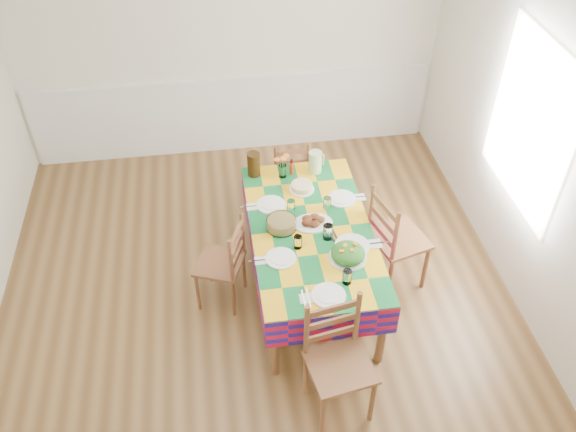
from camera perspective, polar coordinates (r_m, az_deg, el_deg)
The scene contains 23 objects.
room at distance 4.45m, azimuth -3.25°, elevation 2.54°, with size 4.58×5.08×2.78m.
wainscot at distance 6.98m, azimuth -5.14°, elevation 9.65°, with size 4.41×0.06×0.92m.
window_right at distance 5.22m, azimuth 21.69°, elevation 7.94°, with size 1.40×1.40×0.00m, color white.
dining_table at distance 5.10m, azimuth 2.16°, elevation -1.84°, with size 1.00×1.86×0.72m.
setting_near_head at distance 4.55m, azimuth 4.39°, elevation -6.79°, with size 0.42×0.28×0.12m.
setting_left_near at distance 4.80m, azimuth -0.16°, elevation -3.41°, with size 0.44×0.26×0.12m.
setting_left_far at distance 5.23m, azimuth -0.99°, elevation 1.02°, with size 0.46×0.27×0.12m.
setting_right_near at distance 4.91m, azimuth 5.28°, elevation -2.30°, with size 0.53×0.31×0.14m.
setting_right_far at distance 5.30m, azimuth 4.63°, elevation 1.48°, with size 0.46×0.27×0.12m.
meat_platter at distance 5.07m, azimuth 2.32°, elevation -0.53°, with size 0.34×0.24×0.07m.
salad_platter at distance 4.78m, azimuth 5.63°, elevation -3.54°, with size 0.30×0.30×0.13m.
pasta_bowl at distance 5.02m, azimuth -0.63°, elevation -0.73°, with size 0.25×0.25×0.09m.
cake at distance 5.42m, azimuth 1.30°, elevation 2.73°, with size 0.22×0.22×0.06m.
serving_utensils at distance 5.01m, azimuth 4.06°, elevation -1.61°, with size 0.12×0.27×0.01m.
flower_vase at distance 5.53m, azimuth -0.52°, elevation 4.54°, with size 0.15×0.12×0.24m.
hot_sauce at distance 5.57m, azimuth 0.33°, elevation 4.63°, with size 0.04×0.04×0.16m, color red.
green_pitcher at distance 5.59m, azimuth 2.56°, elevation 5.08°, with size 0.12×0.12×0.21m, color #B2D496.
tea_pitcher at distance 5.55m, azimuth -3.22°, elevation 4.86°, with size 0.12×0.12×0.23m, color black.
name_card at distance 4.43m, azimuth 4.04°, elevation -8.85°, with size 0.08×0.02×0.02m, color white.
chair_near at distance 4.46m, azimuth 4.69°, elevation -13.42°, with size 0.51×0.49×1.01m.
chair_far at distance 6.13m, azimuth 0.19°, elevation 4.00°, with size 0.37×0.35×0.84m.
chair_left at distance 5.18m, azimuth -6.01°, elevation -4.44°, with size 0.49×0.50×0.88m.
chair_right at distance 5.34m, azimuth 9.95°, elevation -2.21°, with size 0.54×0.55×1.02m.
Camera 1 is at (-0.26, -3.46, 4.13)m, focal length 38.00 mm.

